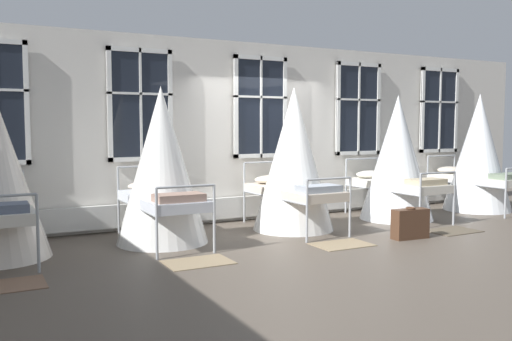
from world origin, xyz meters
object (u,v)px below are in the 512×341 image
Objects in this scene: cot_fifth at (478,154)px; cot_third at (293,161)px; suitcase_dark at (410,224)px; cot_fourth at (397,159)px; cot_second at (162,167)px.

cot_third is at bearing 90.76° from cot_fifth.
cot_fifth is at bearing -90.85° from cot_third.
cot_fourth is at bearing 58.15° from suitcase_dark.
cot_second is 2.17m from cot_third.
cot_fifth reaches higher than suitcase_dark.
cot_fourth is 3.86× the size of suitcase_dark.
cot_fifth is (2.14, 0.06, 0.04)m from cot_fourth.
cot_fourth is at bearing 91.62° from cot_fifth.
suitcase_dark is (-1.01, -1.43, -0.85)m from cot_fourth.
suitcase_dark is at bearing -143.12° from cot_third.
cot_third is 4.29m from cot_fifth.
cot_fifth is (6.46, 0.05, 0.03)m from cot_second.
cot_second is 4.33m from cot_fourth.
cot_third is 2.03m from suitcase_dark.
suitcase_dark is (-3.15, -1.49, -0.89)m from cot_fifth.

